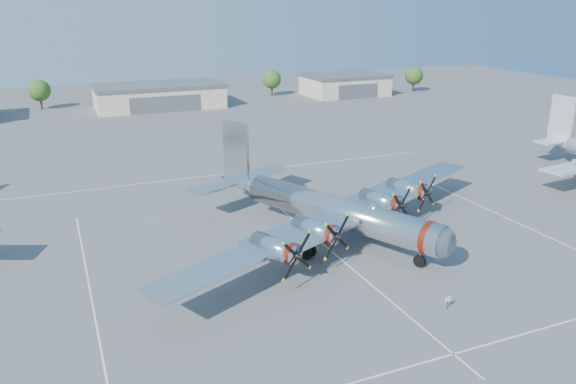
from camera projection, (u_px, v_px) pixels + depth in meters
name	position (u px, v px, depth m)	size (l,w,h in m)	color
ground	(314.00, 237.00, 57.25)	(260.00, 260.00, 0.00)	#4F4F51
parking_lines	(322.00, 243.00, 55.72)	(60.00, 50.08, 0.01)	silver
hangar_center	(159.00, 96.00, 127.90)	(28.60, 14.60, 5.40)	#BDAF96
hangar_east	(345.00, 84.00, 145.70)	(20.60, 14.60, 5.40)	#BDAF96
tree_west	(39.00, 91.00, 125.16)	(4.80, 4.80, 6.64)	#382619
tree_east	(272.00, 79.00, 143.81)	(4.80, 4.80, 6.64)	#382619
tree_far_east	(414.00, 76.00, 150.92)	(4.80, 4.80, 6.64)	#382619
main_bomber_b29	(326.00, 236.00, 57.51)	(45.53, 31.14, 10.07)	silver
info_placard	(448.00, 301.00, 43.43)	(0.56, 0.09, 1.07)	black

